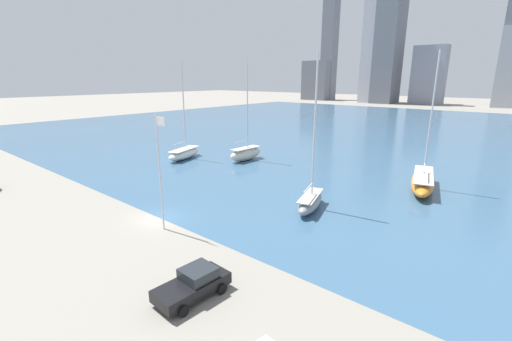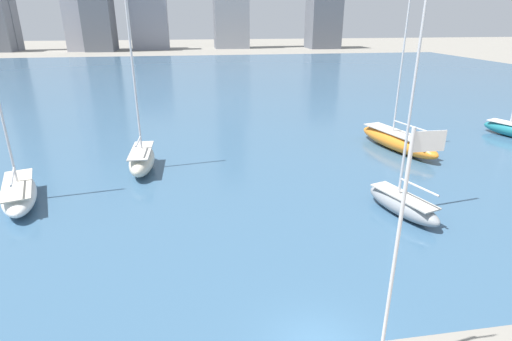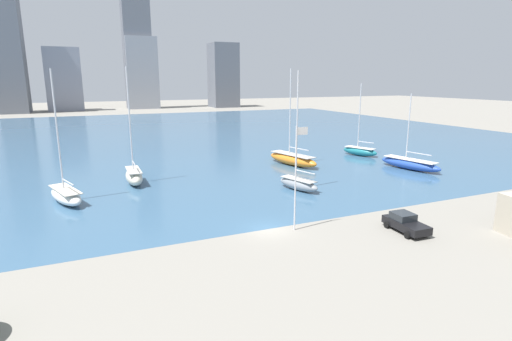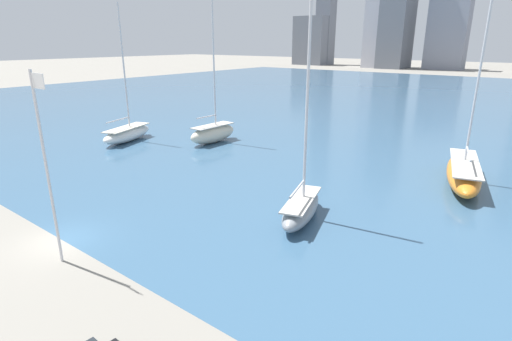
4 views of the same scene
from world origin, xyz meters
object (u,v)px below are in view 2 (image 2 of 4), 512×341
(flag_pole, at_px, (398,249))
(sailboat_orange, at_px, (397,140))
(sailboat_cream, at_px, (142,159))
(sailboat_white, at_px, (19,192))
(sailboat_gray, at_px, (403,202))

(flag_pole, bearing_deg, sailboat_orange, 61.61)
(sailboat_cream, bearing_deg, sailboat_white, -145.15)
(sailboat_gray, bearing_deg, flag_pole, -137.88)
(sailboat_orange, bearing_deg, flag_pole, -132.26)
(sailboat_orange, bearing_deg, sailboat_cream, 170.89)
(sailboat_white, xyz_separation_m, sailboat_gray, (27.45, -6.12, 0.01))
(sailboat_white, relative_size, sailboat_cream, 0.97)
(sailboat_gray, bearing_deg, sailboat_cream, 131.38)
(sailboat_orange, bearing_deg, sailboat_gray, -129.92)
(flag_pole, relative_size, sailboat_white, 0.65)
(sailboat_white, distance_m, sailboat_cream, 10.10)
(sailboat_white, bearing_deg, flag_pole, -60.13)
(sailboat_orange, xyz_separation_m, sailboat_gray, (-6.81, -13.93, -0.07))
(flag_pole, bearing_deg, sailboat_white, 137.78)
(sailboat_white, xyz_separation_m, sailboat_cream, (8.37, 5.66, 0.20))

